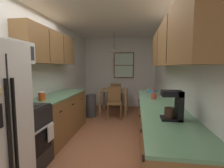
{
  "coord_description": "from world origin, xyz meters",
  "views": [
    {
      "loc": [
        0.62,
        -2.65,
        1.48
      ],
      "look_at": [
        0.03,
        1.39,
        1.06
      ],
      "focal_mm": 26.91,
      "sensor_mm": 36.0,
      "label": 1
    }
  ],
  "objects_px": {
    "dining_chair_near": "(114,101)",
    "coffee_maker": "(174,105)",
    "dining_chair_far": "(116,94)",
    "mug_by_coffeemaker": "(154,96)",
    "trash_bin": "(91,106)",
    "dining_table": "(114,93)",
    "storage_canister": "(42,96)",
    "stove_range": "(23,137)",
    "table_serving_bowl": "(111,89)",
    "fruit_bowl": "(152,91)",
    "microwave_over_range": "(10,52)"
  },
  "relations": [
    {
      "from": "coffee_maker",
      "to": "table_serving_bowl",
      "type": "relative_size",
      "value": 1.65
    },
    {
      "from": "dining_chair_far",
      "to": "table_serving_bowl",
      "type": "distance_m",
      "value": 0.73
    },
    {
      "from": "coffee_maker",
      "to": "dining_chair_far",
      "type": "bearing_deg",
      "value": 105.65
    },
    {
      "from": "trash_bin",
      "to": "storage_canister",
      "type": "height_order",
      "value": "storage_canister"
    },
    {
      "from": "coffee_maker",
      "to": "dining_table",
      "type": "bearing_deg",
      "value": 108.04
    },
    {
      "from": "dining_table",
      "to": "fruit_bowl",
      "type": "distance_m",
      "value": 1.79
    },
    {
      "from": "storage_canister",
      "to": "table_serving_bowl",
      "type": "height_order",
      "value": "storage_canister"
    },
    {
      "from": "dining_table",
      "to": "mug_by_coffeemaker",
      "type": "distance_m",
      "value": 2.5
    },
    {
      "from": "stove_range",
      "to": "dining_chair_far",
      "type": "relative_size",
      "value": 1.22
    },
    {
      "from": "dining_table",
      "to": "storage_canister",
      "type": "xyz_separation_m",
      "value": [
        -0.91,
        -2.67,
        0.35
      ]
    },
    {
      "from": "stove_range",
      "to": "trash_bin",
      "type": "height_order",
      "value": "stove_range"
    },
    {
      "from": "fruit_bowl",
      "to": "dining_table",
      "type": "bearing_deg",
      "value": 126.88
    },
    {
      "from": "fruit_bowl",
      "to": "stove_range",
      "type": "bearing_deg",
      "value": -137.43
    },
    {
      "from": "microwave_over_range",
      "to": "dining_chair_near",
      "type": "bearing_deg",
      "value": 67.26
    },
    {
      "from": "dining_chair_near",
      "to": "coffee_maker",
      "type": "height_order",
      "value": "coffee_maker"
    },
    {
      "from": "dining_table",
      "to": "table_serving_bowl",
      "type": "xyz_separation_m",
      "value": [
        -0.1,
        -0.09,
        0.16
      ]
    },
    {
      "from": "fruit_bowl",
      "to": "table_serving_bowl",
      "type": "xyz_separation_m",
      "value": [
        -1.16,
        1.32,
        -0.15
      ]
    },
    {
      "from": "stove_range",
      "to": "table_serving_bowl",
      "type": "relative_size",
      "value": 5.62
    },
    {
      "from": "dining_chair_far",
      "to": "trash_bin",
      "type": "bearing_deg",
      "value": -117.75
    },
    {
      "from": "dining_chair_near",
      "to": "storage_canister",
      "type": "bearing_deg",
      "value": -115.52
    },
    {
      "from": "dining_table",
      "to": "table_serving_bowl",
      "type": "relative_size",
      "value": 4.37
    },
    {
      "from": "coffee_maker",
      "to": "fruit_bowl",
      "type": "height_order",
      "value": "coffee_maker"
    },
    {
      "from": "coffee_maker",
      "to": "table_serving_bowl",
      "type": "bearing_deg",
      "value": 109.96
    },
    {
      "from": "stove_range",
      "to": "dining_chair_near",
      "type": "xyz_separation_m",
      "value": [
        0.99,
        2.64,
        0.03
      ]
    },
    {
      "from": "dining_table",
      "to": "storage_canister",
      "type": "distance_m",
      "value": 2.85
    },
    {
      "from": "microwave_over_range",
      "to": "trash_bin",
      "type": "height_order",
      "value": "microwave_over_range"
    },
    {
      "from": "stove_range",
      "to": "storage_canister",
      "type": "relative_size",
      "value": 7.05
    },
    {
      "from": "dining_table",
      "to": "storage_canister",
      "type": "relative_size",
      "value": 5.48
    },
    {
      "from": "microwave_over_range",
      "to": "dining_chair_near",
      "type": "distance_m",
      "value": 3.1
    },
    {
      "from": "trash_bin",
      "to": "table_serving_bowl",
      "type": "bearing_deg",
      "value": 43.38
    },
    {
      "from": "microwave_over_range",
      "to": "fruit_bowl",
      "type": "relative_size",
      "value": 2.55
    },
    {
      "from": "storage_canister",
      "to": "fruit_bowl",
      "type": "distance_m",
      "value": 2.34
    },
    {
      "from": "trash_bin",
      "to": "fruit_bowl",
      "type": "relative_size",
      "value": 2.99
    },
    {
      "from": "dining_table",
      "to": "storage_canister",
      "type": "bearing_deg",
      "value": -108.87
    },
    {
      "from": "dining_table",
      "to": "dining_chair_far",
      "type": "height_order",
      "value": "dining_chair_far"
    },
    {
      "from": "trash_bin",
      "to": "dining_table",
      "type": "bearing_deg",
      "value": 43.5
    },
    {
      "from": "microwave_over_range",
      "to": "dining_table",
      "type": "bearing_deg",
      "value": 72.41
    },
    {
      "from": "dining_chair_far",
      "to": "fruit_bowl",
      "type": "distance_m",
      "value": 2.3
    },
    {
      "from": "dining_table",
      "to": "trash_bin",
      "type": "height_order",
      "value": "dining_table"
    },
    {
      "from": "trash_bin",
      "to": "storage_canister",
      "type": "relative_size",
      "value": 4.28
    },
    {
      "from": "mug_by_coffeemaker",
      "to": "fruit_bowl",
      "type": "relative_size",
      "value": 0.56
    },
    {
      "from": "stove_range",
      "to": "dining_chair_far",
      "type": "distance_m",
      "value": 3.9
    },
    {
      "from": "stove_range",
      "to": "microwave_over_range",
      "type": "bearing_deg",
      "value": 179.97
    },
    {
      "from": "microwave_over_range",
      "to": "dining_table",
      "type": "height_order",
      "value": "microwave_over_range"
    },
    {
      "from": "dining_chair_near",
      "to": "trash_bin",
      "type": "height_order",
      "value": "dining_chair_near"
    },
    {
      "from": "dining_chair_far",
      "to": "trash_bin",
      "type": "height_order",
      "value": "dining_chair_far"
    },
    {
      "from": "storage_canister",
      "to": "coffee_maker",
      "type": "xyz_separation_m",
      "value": [
        2.04,
        -0.78,
        0.09
      ]
    },
    {
      "from": "dining_table",
      "to": "coffee_maker",
      "type": "relative_size",
      "value": 2.64
    },
    {
      "from": "dining_chair_far",
      "to": "mug_by_coffeemaker",
      "type": "relative_size",
      "value": 7.21
    },
    {
      "from": "dining_chair_far",
      "to": "mug_by_coffeemaker",
      "type": "height_order",
      "value": "mug_by_coffeemaker"
    }
  ]
}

